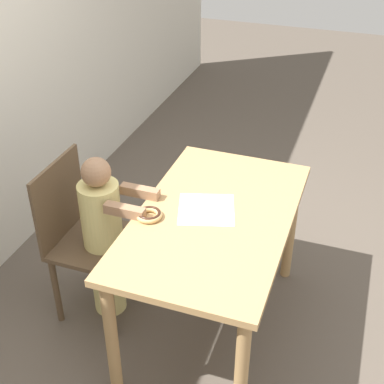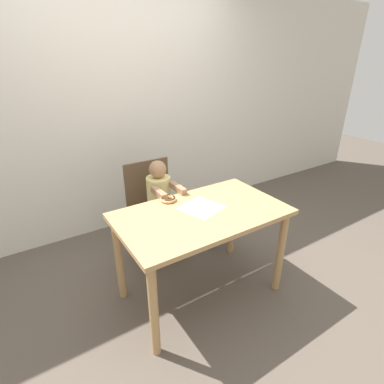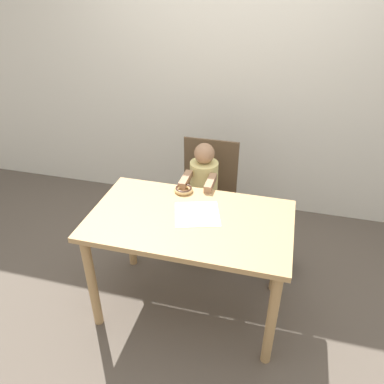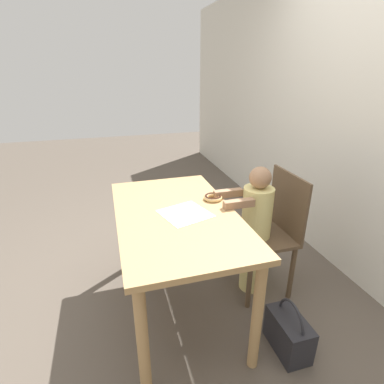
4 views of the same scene
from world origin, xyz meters
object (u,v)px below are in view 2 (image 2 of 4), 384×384
object	(u,v)px
child_figure	(160,211)
handbag	(212,230)
donut	(168,199)
chair	(154,208)

from	to	relation	value
child_figure	handbag	xyz separation A→B (m)	(0.57, -0.04, -0.38)
child_figure	handbag	bearing A→B (deg)	-3.61
donut	handbag	bearing A→B (deg)	22.52
child_figure	donut	distance (m)	0.41
donut	handbag	xyz separation A→B (m)	(0.64, 0.27, -0.65)
chair	donut	bearing A→B (deg)	-99.36
child_figure	donut	xyz separation A→B (m)	(-0.07, -0.30, 0.27)
chair	donut	xyz separation A→B (m)	(-0.07, -0.42, 0.29)
chair	child_figure	size ratio (longest dim) A/B	0.93
handbag	chair	bearing A→B (deg)	164.56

